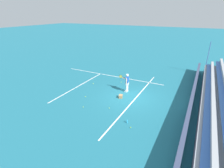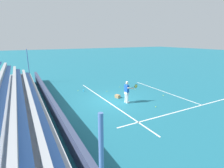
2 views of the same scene
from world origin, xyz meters
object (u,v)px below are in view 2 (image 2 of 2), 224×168
(ball_box_cardboard, at_px, (118,96))
(tennis_ball_far_right, at_px, (156,107))
(tennis_ball_far_left, at_px, (135,89))
(tennis_ball_on_baseline, at_px, (78,91))
(tennis_player, at_px, (127,92))
(tennis_ball_stray_back, at_px, (107,91))
(tennis_ball_midcourt, at_px, (163,96))
(water_bottle, at_px, (83,90))
(tennis_ball_near_player, at_px, (119,87))

(ball_box_cardboard, distance_m, tennis_ball_far_right, 3.50)
(tennis_ball_far_left, bearing_deg, tennis_ball_on_baseline, -113.67)
(tennis_player, distance_m, tennis_ball_stray_back, 3.55)
(tennis_ball_far_right, height_order, tennis_ball_midcourt, same)
(tennis_ball_far_right, xyz_separation_m, water_bottle, (-6.36, -3.39, 0.08))
(tennis_ball_midcourt, bearing_deg, tennis_player, -91.65)
(tennis_ball_far_left, relative_size, water_bottle, 0.30)
(tennis_ball_far_right, relative_size, tennis_ball_far_left, 1.00)
(tennis_ball_far_right, height_order, water_bottle, water_bottle)
(tennis_ball_near_player, bearing_deg, ball_box_cardboard, -33.38)
(ball_box_cardboard, distance_m, tennis_ball_near_player, 3.42)
(tennis_ball_far_right, relative_size, tennis_ball_near_player, 1.00)
(tennis_player, relative_size, tennis_ball_on_baseline, 25.98)
(tennis_player, xyz_separation_m, tennis_ball_near_player, (-4.25, 1.84, -0.86))
(tennis_ball_on_baseline, bearing_deg, tennis_ball_midcourt, 50.67)
(ball_box_cardboard, distance_m, water_bottle, 3.72)
(ball_box_cardboard, distance_m, tennis_ball_far_left, 3.08)
(tennis_ball_far_right, bearing_deg, tennis_player, -142.29)
(tennis_ball_far_left, bearing_deg, tennis_ball_midcourt, 20.23)
(tennis_player, relative_size, water_bottle, 7.80)
(tennis_ball_midcourt, height_order, tennis_ball_near_player, same)
(ball_box_cardboard, relative_size, tennis_ball_far_left, 6.06)
(tennis_player, bearing_deg, tennis_ball_on_baseline, -154.18)
(ball_box_cardboard, bearing_deg, tennis_ball_far_right, 24.15)
(tennis_ball_on_baseline, bearing_deg, ball_box_cardboard, 33.51)
(tennis_ball_on_baseline, bearing_deg, tennis_ball_far_right, 29.29)
(tennis_ball_near_player, bearing_deg, tennis_ball_far_right, -4.24)
(tennis_ball_midcourt, bearing_deg, water_bottle, -128.91)
(tennis_ball_midcourt, relative_size, tennis_ball_on_baseline, 1.00)
(water_bottle, bearing_deg, tennis_ball_midcourt, 51.09)
(tennis_ball_far_right, relative_size, tennis_ball_midcourt, 1.00)
(ball_box_cardboard, relative_size, tennis_ball_far_right, 6.06)
(water_bottle, bearing_deg, tennis_player, 23.64)
(tennis_ball_far_left, relative_size, tennis_ball_near_player, 1.00)
(tennis_ball_far_right, bearing_deg, ball_box_cardboard, -155.85)
(tennis_ball_far_right, distance_m, tennis_ball_on_baseline, 7.75)
(ball_box_cardboard, xyz_separation_m, tennis_ball_far_right, (3.19, 1.43, -0.10))
(tennis_player, bearing_deg, ball_box_cardboard, -178.43)
(ball_box_cardboard, bearing_deg, tennis_ball_on_baseline, -146.49)
(tennis_ball_far_right, xyz_separation_m, tennis_ball_midcourt, (-1.69, 2.39, 0.00))
(tennis_ball_stray_back, distance_m, tennis_ball_near_player, 2.04)
(tennis_ball_midcourt, bearing_deg, tennis_ball_far_right, -54.65)
(tennis_ball_midcourt, bearing_deg, tennis_ball_stray_back, -132.98)
(tennis_player, xyz_separation_m, ball_box_cardboard, (-1.39, -0.04, -0.76))
(tennis_ball_midcourt, height_order, tennis_ball_on_baseline, same)
(tennis_ball_far_right, height_order, tennis_ball_stray_back, same)
(tennis_ball_stray_back, height_order, water_bottle, water_bottle)
(tennis_ball_on_baseline, relative_size, water_bottle, 0.30)
(tennis_ball_stray_back, relative_size, tennis_ball_far_left, 1.00)
(tennis_ball_far_right, xyz_separation_m, tennis_ball_near_player, (-6.05, 0.45, 0.00))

